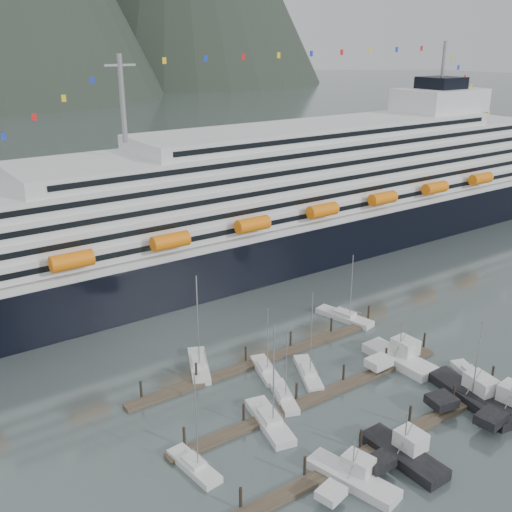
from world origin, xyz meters
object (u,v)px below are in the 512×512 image
at_px(sailboat_a, 194,466).
at_px(trawler_c, 471,396).
at_px(sailboat_c, 270,422).
at_px(sailboat_b, 284,397).
at_px(sailboat_e, 199,366).
at_px(trawler_a, 352,478).
at_px(trawler_d, 508,409).
at_px(trawler_e, 398,358).
at_px(sailboat_g, 344,317).
at_px(sailboat_d, 308,373).
at_px(sailboat_h, 471,375).
at_px(sailboat_f, 266,370).
at_px(cruise_ship, 291,204).
at_px(trawler_b, 403,454).

bearing_deg(sailboat_a, trawler_c, -110.24).
bearing_deg(sailboat_c, sailboat_b, -41.73).
distance_m(sailboat_e, trawler_a, 32.80).
bearing_deg(trawler_d, trawler_e, -1.04).
height_order(sailboat_g, trawler_e, sailboat_g).
relative_size(sailboat_c, sailboat_d, 1.07).
distance_m(sailboat_g, sailboat_h, 26.18).
bearing_deg(sailboat_f, sailboat_c, 163.30).
xyz_separation_m(sailboat_a, sailboat_h, (45.00, -5.92, -0.03)).
height_order(sailboat_c, sailboat_g, sailboat_c).
height_order(sailboat_g, trawler_a, sailboat_g).
xyz_separation_m(cruise_ship, trawler_c, (-17.54, -65.01, -11.09)).
bearing_deg(sailboat_b, sailboat_h, -92.92).
bearing_deg(sailboat_h, sailboat_f, 72.66).
bearing_deg(trawler_e, trawler_d, -175.72).
distance_m(cruise_ship, sailboat_h, 63.29).
height_order(cruise_ship, sailboat_c, cruise_ship).
height_order(cruise_ship, sailboat_f, cruise_ship).
xyz_separation_m(sailboat_d, trawler_c, (14.67, -18.58, 0.54)).
relative_size(sailboat_g, trawler_c, 0.88).
relative_size(sailboat_b, trawler_a, 1.06).
xyz_separation_m(sailboat_a, trawler_b, (21.87, -13.13, 0.51)).
height_order(trawler_a, trawler_b, trawler_b).
relative_size(sailboat_a, trawler_a, 1.18).
height_order(sailboat_c, trawler_d, sailboat_c).
relative_size(sailboat_a, sailboat_c, 0.88).
relative_size(sailboat_a, sailboat_e, 0.85).
bearing_deg(sailboat_d, trawler_b, -162.45).
relative_size(sailboat_d, sailboat_g, 1.10).
relative_size(cruise_ship, trawler_d, 14.93).
distance_m(sailboat_d, trawler_d, 28.56).
bearing_deg(sailboat_g, trawler_c, 160.56).
distance_m(sailboat_b, sailboat_g, 28.82).
bearing_deg(sailboat_c, trawler_a, -162.60).
relative_size(sailboat_e, trawler_b, 1.44).
xyz_separation_m(sailboat_g, trawler_e, (-3.78, -16.71, 0.57)).
bearing_deg(trawler_d, sailboat_b, 41.22).
bearing_deg(sailboat_d, trawler_a, 178.07).
bearing_deg(sailboat_b, sailboat_g, -39.62).
xyz_separation_m(cruise_ship, sailboat_b, (-39.16, -49.40, -11.64)).
xyz_separation_m(sailboat_a, sailboat_b, (17.86, 5.72, -0.03)).
xyz_separation_m(sailboat_e, trawler_e, (26.95, -16.71, 0.55)).
bearing_deg(sailboat_f, sailboat_g, -56.53).
height_order(cruise_ship, sailboat_e, cruise_ship).
distance_m(sailboat_f, trawler_a, 26.46).
bearing_deg(sailboat_g, trawler_a, 125.43).
height_order(sailboat_b, sailboat_f, sailboat_b).
distance_m(sailboat_e, trawler_d, 45.40).
bearing_deg(trawler_e, sailboat_d, 67.98).
bearing_deg(sailboat_h, sailboat_g, 24.81).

